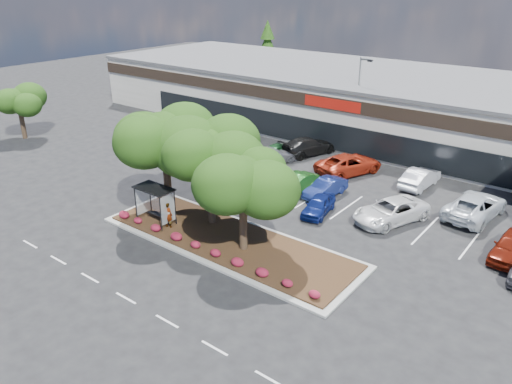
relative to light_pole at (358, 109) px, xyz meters
The scene contains 26 objects.
ground 27.38m from the light_pole, 80.03° to the right, with size 160.00×160.00×0.00m, color black.
retail_store 8.67m from the light_pole, 56.60° to the left, with size 80.40×25.20×6.25m.
landscape_island 23.16m from the light_pole, 83.23° to the right, with size 18.00×6.00×0.26m.
lane_markings 17.34m from the light_pole, 74.37° to the right, with size 33.12×20.06×0.01m.
shrub_row 25.17m from the light_pole, 83.80° to the right, with size 17.00×0.80×0.50m, color maroon, non-canonical shape.
bus_shelter 23.96m from the light_pole, 96.74° to the right, with size 2.75×1.55×2.59m.
island_tree_west 22.44m from the light_pole, 98.47° to the right, with size 7.20×7.20×7.89m, color #1E3D10, non-canonical shape.
island_tree_mid 21.49m from the light_pole, 89.48° to the right, with size 6.60×6.60×7.32m, color #1E3D10, non-canonical shape.
island_tree_east 23.38m from the light_pole, 79.66° to the right, with size 5.80×5.80×6.50m, color #1E3D10, non-canonical shape.
tree_west_far 34.78m from the light_pole, 147.47° to the right, with size 4.80×4.80×5.61m, color #1E3D10, non-canonical shape.
conifer_north_west 31.85m from the light_pole, 142.66° to the left, with size 4.40×4.40×10.00m, color #1E3D10.
person_waiting 24.08m from the light_pole, 93.89° to the right, with size 0.67×0.44×1.82m, color #594C47.
light_pole is the anchor object (origin of this frame).
car_0 15.22m from the light_pole, 125.50° to the right, with size 1.50×4.30×1.42m, color #B7B7B7.
car_1 15.72m from the light_pole, 118.16° to the right, with size 1.76×5.03×1.66m, color black.
car_2 13.68m from the light_pole, 83.18° to the right, with size 1.56×4.47×1.47m, color #1B571A.
car_3 13.34m from the light_pole, 72.82° to the right, with size 1.47×4.20×1.39m, color navy.
car_4 16.55m from the light_pole, 71.88° to the right, with size 1.59×3.94×1.34m, color navy.
car_5 16.82m from the light_pole, 54.13° to the right, with size 2.64×5.73×1.59m, color white.
car_6 22.43m from the light_pole, 37.60° to the right, with size 1.89×4.69×1.60m, color #671609.
car_9 8.88m from the light_pole, 121.97° to the right, with size 1.64×4.09×1.39m, color #16461F.
car_10 10.30m from the light_pole, 114.17° to the right, with size 2.11×5.20×1.51m, color slate.
car_11 6.23m from the light_pole, 118.47° to the right, with size 2.40×5.90×1.71m, color black.
car_12 8.04m from the light_pole, 66.86° to the right, with size 2.85×6.18×1.72m, color maroon.
car_13 11.23m from the light_pole, 33.75° to the right, with size 1.67×4.78×1.57m, color silver.
car_14 17.06m from the light_pole, 32.59° to the right, with size 2.84×6.17×1.71m, color silver.
Camera 1 is at (16.76, -17.35, 15.89)m, focal length 35.00 mm.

